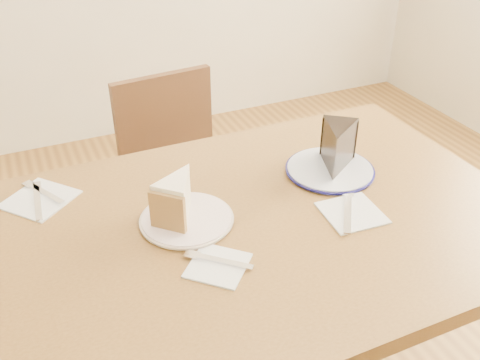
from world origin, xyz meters
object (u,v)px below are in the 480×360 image
object	(u,v)px
table	(257,253)
carrot_cake	(180,197)
plate_cream	(187,219)
chocolate_cake	(337,150)
chair_far	(184,187)
plate_navy	(330,170)

from	to	relation	value
table	carrot_cake	bearing A→B (deg)	155.23
plate_cream	chocolate_cake	size ratio (longest dim) A/B	1.60
chair_far	plate_navy	distance (m)	0.64
table	chocolate_cake	xyz separation A→B (m)	(0.26, 0.10, 0.16)
table	plate_navy	world-z (taller)	plate_navy
chair_far	plate_navy	bearing A→B (deg)	107.83
table	plate_cream	world-z (taller)	plate_cream
table	plate_navy	distance (m)	0.29
chair_far	carrot_cake	distance (m)	0.67
table	chair_far	distance (m)	0.65
carrot_cake	chair_far	bearing A→B (deg)	116.35
chair_far	carrot_cake	xyz separation A→B (m)	(-0.18, -0.55, 0.35)
chair_far	plate_cream	bearing A→B (deg)	67.23
carrot_cake	plate_navy	bearing A→B (deg)	48.78
plate_cream	plate_navy	xyz separation A→B (m)	(0.40, 0.05, 0.00)
table	plate_navy	bearing A→B (deg)	22.42
chair_far	plate_navy	size ratio (longest dim) A/B	3.84
plate_navy	chocolate_cake	distance (m)	0.06
table	chocolate_cake	size ratio (longest dim) A/B	9.77
table	chocolate_cake	bearing A→B (deg)	20.63
table	chocolate_cake	distance (m)	0.32
plate_cream	chocolate_cake	distance (m)	0.41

